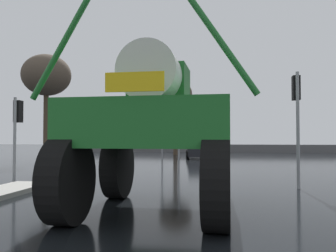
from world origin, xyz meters
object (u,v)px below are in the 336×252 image
object	(u,v)px
traffic_signal_near_right	(297,104)
bare_tree_left	(46,76)
traffic_signal_far_right	(162,120)
traffic_signal_far_left	(179,121)
traffic_signal_near_left	(17,121)
sedan_ahead	(198,149)
bare_tree_far_center	(175,95)
oversize_sprayer	(156,131)

from	to	relation	value
traffic_signal_near_right	bare_tree_left	xyz separation A→B (m)	(-14.52, 10.66, 3.13)
traffic_signal_near_right	traffic_signal_far_right	size ratio (longest dim) A/B	0.95
traffic_signal_near_right	traffic_signal_far_right	bearing A→B (deg)	115.44
traffic_signal_far_left	traffic_signal_near_left	bearing A→B (deg)	-107.61
traffic_signal_near_left	traffic_signal_near_right	world-z (taller)	traffic_signal_near_right
traffic_signal_far_right	bare_tree_left	distance (m)	9.04
traffic_signal_far_right	bare_tree_left	bearing A→B (deg)	-153.00
sedan_ahead	traffic_signal_far_left	distance (m)	3.45
bare_tree_left	bare_tree_far_center	size ratio (longest dim) A/B	1.01
sedan_ahead	traffic_signal_near_right	bearing A→B (deg)	-172.12
bare_tree_far_center	traffic_signal_near_left	bearing A→B (deg)	-98.88
traffic_signal_far_left	bare_tree_left	distance (m)	10.17
traffic_signal_near_right	bare_tree_far_center	size ratio (longest dim) A/B	0.53
traffic_signal_far_left	bare_tree_far_center	world-z (taller)	bare_tree_far_center
traffic_signal_far_right	bare_tree_far_center	distance (m)	8.01
traffic_signal_near_left	bare_tree_far_center	size ratio (longest dim) A/B	0.44
traffic_signal_near_right	bare_tree_far_center	bearing A→B (deg)	107.17
oversize_sprayer	traffic_signal_near_right	distance (m)	6.06
traffic_signal_far_right	bare_tree_left	size ratio (longest dim) A/B	0.55
oversize_sprayer	traffic_signal_near_right	world-z (taller)	oversize_sprayer
traffic_signal_far_right	bare_tree_left	xyz separation A→B (m)	(-7.60, -3.87, 2.98)
sedan_ahead	bare_tree_left	distance (m)	13.02
bare_tree_left	bare_tree_far_center	xyz separation A→B (m)	(7.72, 11.34, -0.10)
traffic_signal_far_left	bare_tree_far_center	bearing A→B (deg)	98.94
oversize_sprayer	traffic_signal_far_left	distance (m)	18.98
traffic_signal_near_right	traffic_signal_far_right	xyz separation A→B (m)	(-6.92, 14.54, 0.14)
traffic_signal_far_left	traffic_signal_far_right	xyz separation A→B (m)	(-1.29, -0.00, 0.06)
oversize_sprayer	traffic_signal_near_right	xyz separation A→B (m)	(4.10, 4.35, 0.99)
oversize_sprayer	bare_tree_left	world-z (taller)	bare_tree_left
oversize_sprayer	bare_tree_left	bearing A→B (deg)	36.55
traffic_signal_far_left	bare_tree_left	world-z (taller)	bare_tree_left
traffic_signal_near_left	traffic_signal_far_right	size ratio (longest dim) A/B	0.78
traffic_signal_near_right	bare_tree_left	world-z (taller)	bare_tree_left
sedan_ahead	traffic_signal_near_right	distance (m)	17.50
sedan_ahead	traffic_signal_far_right	distance (m)	4.14
oversize_sprayer	traffic_signal_far_left	bearing A→B (deg)	6.40
oversize_sprayer	bare_tree_far_center	xyz separation A→B (m)	(-2.70, 26.35, 4.02)
oversize_sprayer	bare_tree_left	distance (m)	18.73
traffic_signal_far_left	bare_tree_left	size ratio (longest dim) A/B	0.54
oversize_sprayer	bare_tree_left	size ratio (longest dim) A/B	0.68
traffic_signal_near_right	traffic_signal_far_left	bearing A→B (deg)	111.15
traffic_signal_near_right	traffic_signal_far_left	world-z (taller)	traffic_signal_far_left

